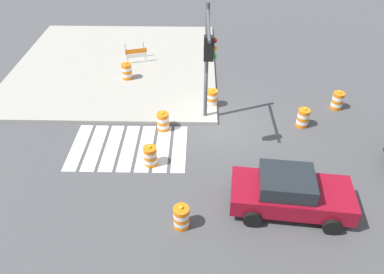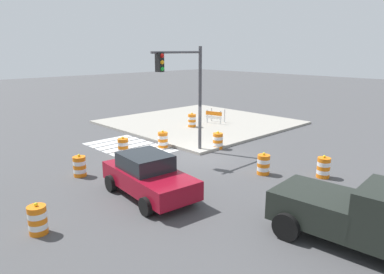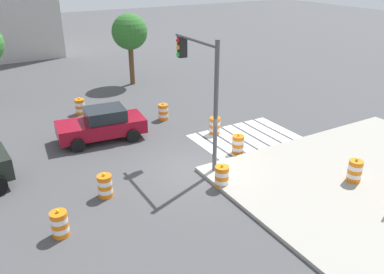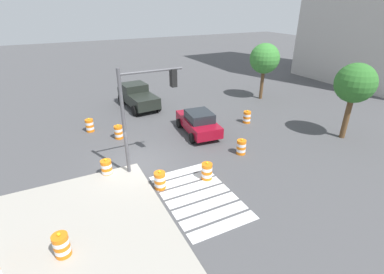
% 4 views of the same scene
% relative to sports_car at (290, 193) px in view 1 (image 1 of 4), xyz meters
% --- Properties ---
extents(ground_plane, '(120.00, 120.00, 0.00)m').
position_rel_sports_car_xyz_m(ground_plane, '(2.38, -5.16, -0.81)').
color(ground_plane, '#474749').
extents(sidewalk_corner, '(12.00, 12.00, 0.15)m').
position_rel_sports_car_xyz_m(sidewalk_corner, '(8.38, -11.16, -0.74)').
color(sidewalk_corner, '#9E998E').
rests_on(sidewalk_corner, ground).
extents(crosswalk_stripes, '(5.10, 3.20, 0.02)m').
position_rel_sports_car_xyz_m(crosswalk_stripes, '(6.38, -3.36, -0.80)').
color(crosswalk_stripes, silver).
rests_on(crosswalk_stripes, ground).
extents(sports_car, '(4.46, 2.46, 1.63)m').
position_rel_sports_car_xyz_m(sports_car, '(0.00, 0.00, 0.00)').
color(sports_car, maroon).
rests_on(sports_car, ground).
extents(traffic_barrel_near_corner, '(0.56, 0.56, 1.02)m').
position_rel_sports_car_xyz_m(traffic_barrel_near_corner, '(-1.64, -5.20, -0.36)').
color(traffic_barrel_near_corner, orange).
rests_on(traffic_barrel_near_corner, ground).
extents(traffic_barrel_median_near, '(0.56, 0.56, 1.02)m').
position_rel_sports_car_xyz_m(traffic_barrel_median_near, '(-3.70, -6.75, -0.36)').
color(traffic_barrel_median_near, orange).
rests_on(traffic_barrel_median_near, ground).
extents(traffic_barrel_median_far, '(0.56, 0.56, 1.02)m').
position_rel_sports_car_xyz_m(traffic_barrel_median_far, '(5.27, -2.29, -0.36)').
color(traffic_barrel_median_far, orange).
rests_on(traffic_barrel_median_far, ground).
extents(traffic_barrel_far_curb, '(0.56, 0.56, 1.02)m').
position_rel_sports_car_xyz_m(traffic_barrel_far_curb, '(2.62, -6.85, -0.36)').
color(traffic_barrel_far_curb, orange).
rests_on(traffic_barrel_far_curb, ground).
extents(traffic_barrel_lane_center, '(0.56, 0.56, 1.02)m').
position_rel_sports_car_xyz_m(traffic_barrel_lane_center, '(3.85, 0.90, -0.36)').
color(traffic_barrel_lane_center, orange).
rests_on(traffic_barrel_lane_center, ground).
extents(traffic_barrel_opposite_curb, '(0.56, 0.56, 1.02)m').
position_rel_sports_car_xyz_m(traffic_barrel_opposite_curb, '(4.95, -4.75, -0.36)').
color(traffic_barrel_opposite_curb, orange).
rests_on(traffic_barrel_opposite_curb, ground).
extents(traffic_barrel_on_sidewalk, '(0.56, 0.56, 1.02)m').
position_rel_sports_car_xyz_m(traffic_barrel_on_sidewalk, '(7.37, -9.36, -0.21)').
color(traffic_barrel_on_sidewalk, orange).
rests_on(traffic_barrel_on_sidewalk, sidewalk_corner).
extents(construction_barricade, '(1.40, 1.09, 1.00)m').
position_rel_sports_car_xyz_m(construction_barricade, '(7.15, -11.49, -0.09)').
color(construction_barricade, silver).
rests_on(construction_barricade, sidewalk_corner).
extents(traffic_light_pole, '(0.47, 3.29, 5.50)m').
position_rel_sports_car_xyz_m(traffic_light_pole, '(2.96, -4.62, 3.10)').
color(traffic_light_pole, '#4C4C51').
rests_on(traffic_light_pole, sidewalk_corner).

